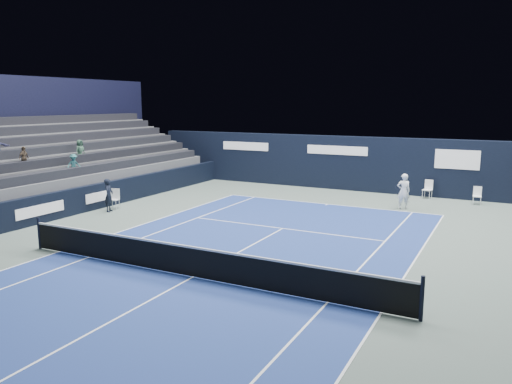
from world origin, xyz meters
TOP-DOWN VIEW (x-y plane):
  - ground at (0.00, 2.00)m, footprint 48.00×48.00m
  - court_surface at (0.00, 0.00)m, footprint 10.97×23.77m
  - folding_chair_back_a at (4.20, 15.89)m, footprint 0.51×0.54m
  - folding_chair_back_b at (6.63, 15.30)m, footprint 0.42×0.41m
  - line_judge_chair at (-8.75, 6.25)m, footprint 0.52×0.51m
  - line_judge at (-8.51, 5.62)m, footprint 0.56×0.66m
  - court_markings at (0.00, 0.00)m, footprint 11.03×23.83m
  - tennis_net at (0.00, 0.00)m, footprint 12.90×0.10m
  - back_sponsor_wall at (0.01, 16.50)m, footprint 26.00×0.63m
  - side_barrier_left at (-9.50, 5.97)m, footprint 0.33×22.00m
  - spectator_stand at (-13.28, 6.99)m, footprint 6.00×18.00m
  - tennis_player at (3.55, 12.49)m, footprint 0.74×0.93m

SIDE VIEW (x-z plane):
  - ground at x=0.00m, z-range 0.00..0.00m
  - court_surface at x=0.00m, z-range 0.00..0.01m
  - court_markings at x=0.00m, z-range 0.01..0.01m
  - tennis_net at x=0.00m, z-range -0.04..1.06m
  - folding_chair_back_b at x=6.63m, z-range 0.06..0.96m
  - line_judge_chair at x=-8.75m, z-range 0.07..1.03m
  - side_barrier_left at x=-9.50m, z-range 0.00..1.20m
  - folding_chair_back_a at x=4.20m, z-range 0.16..1.15m
  - line_judge at x=-8.51m, z-range 0.00..1.54m
  - tennis_player at x=3.55m, z-range 0.00..1.71m
  - back_sponsor_wall at x=0.01m, z-range 0.00..3.10m
  - spectator_stand at x=-13.28m, z-range -1.25..5.15m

